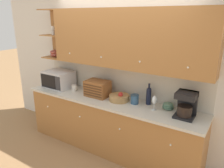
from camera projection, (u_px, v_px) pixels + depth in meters
ground_plane at (118, 140)px, 4.02m from camera, size 24.00×24.00×0.00m
wall_back at (120, 72)px, 3.66m from camera, size 5.42×0.06×2.60m
counter_unit at (109, 125)px, 3.65m from camera, size 3.04×0.61×0.91m
backsplash_panel at (118, 80)px, 3.67m from camera, size 3.02×0.01×0.53m
upper_cabinets at (123, 39)px, 3.24m from camera, size 3.02×0.34×0.87m
microwave at (59, 79)px, 4.07m from camera, size 0.52×0.41×0.31m
mug at (74, 88)px, 3.91m from camera, size 0.10×0.09×0.11m
mug_blue_second at (87, 89)px, 3.88m from camera, size 0.11×0.10×0.09m
bread_box at (97, 88)px, 3.62m from camera, size 0.39×0.27×0.27m
fruit_basket at (119, 98)px, 3.45m from camera, size 0.32×0.32×0.15m
storage_canister at (135, 99)px, 3.33m from camera, size 0.13×0.13×0.14m
wine_bottle at (149, 95)px, 3.28m from camera, size 0.08×0.08×0.33m
wine_glass at (154, 100)px, 3.09m from camera, size 0.07×0.07×0.21m
bowl_stack_on_counter at (168, 106)px, 3.15m from camera, size 0.17×0.17×0.09m
coffee_maker at (186, 104)px, 2.87m from camera, size 0.25×0.26×0.35m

